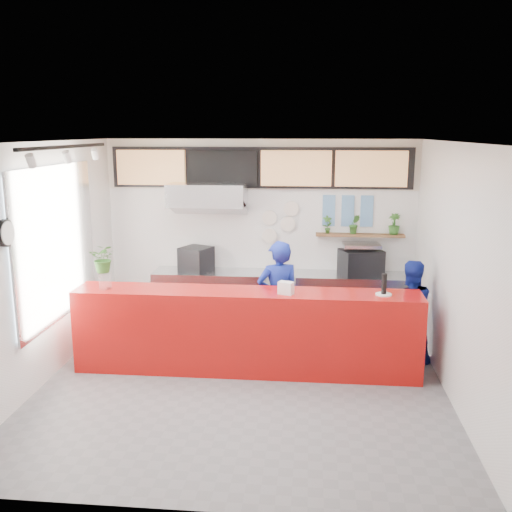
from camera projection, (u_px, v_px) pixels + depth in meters
The scene contains 45 objects.
floor at pixel (243, 383), 7.21m from camera, with size 5.00×5.00×0.00m, color slate.
ceiling at pixel (242, 142), 6.56m from camera, with size 5.00×5.00×0.00m, color silver.
wall_back at pixel (260, 232), 9.32m from camera, with size 5.00×5.00×0.00m, color white.
wall_left at pixel (44, 264), 7.12m from camera, with size 5.00×5.00×0.00m, color white.
wall_right at pixel (455, 273), 6.65m from camera, with size 5.00×5.00×0.00m, color white.
service_counter at pixel (246, 331), 7.48m from camera, with size 4.50×0.60×1.10m, color #A90F0C.
cream_band at pixel (260, 164), 9.07m from camera, with size 5.00×0.02×0.80m, color beige.
prep_bench at pixel (210, 298), 9.32m from camera, with size 1.80×0.60×0.90m, color #B2B5BA.
panini_oven at pixel (196, 259), 9.21m from camera, with size 0.44×0.44×0.39m, color black.
extraction_hood at pixel (208, 194), 8.91m from camera, with size 1.20×0.70×0.35m, color #B2B5BA.
hood_lip at pixel (208, 207), 8.95m from camera, with size 1.20×0.70×0.08m, color #B2B5BA.
right_bench at pixel (352, 302), 9.11m from camera, with size 1.80×0.60×0.90m, color #B2B5BA.
espresso_machine at pixel (361, 262), 8.96m from camera, with size 0.62×0.44×0.40m, color black.
espresso_tray at pixel (362, 245), 8.90m from camera, with size 0.57×0.39×0.05m, color #B3B6BA.
herb_shelf at pixel (360, 235), 9.07m from camera, with size 1.40×0.18×0.04m, color brown.
menu_board_far_left at pixel (151, 167), 9.14m from camera, with size 1.10×0.10×0.55m, color tan.
menu_board_mid_left at pixel (223, 168), 9.03m from camera, with size 1.10×0.10×0.55m, color black.
menu_board_mid_right at pixel (296, 168), 8.92m from camera, with size 1.10×0.10×0.55m, color tan.
menu_board_far_right at pixel (371, 169), 8.81m from camera, with size 1.10×0.10×0.55m, color tan.
soffit at pixel (260, 168), 9.05m from camera, with size 4.80×0.04×0.65m, color black.
window_pane at pixel (55, 243), 7.36m from camera, with size 0.04×2.20×1.90m, color silver.
window_frame at pixel (57, 243), 7.36m from camera, with size 0.03×2.30×2.00m, color #B2B5BA.
wall_clock_rim at pixel (5, 233), 6.12m from camera, with size 0.30×0.30×0.05m, color black.
wall_clock_face at pixel (8, 233), 6.12m from camera, with size 0.26×0.26×0.02m, color white.
track_rail at pixel (66, 147), 6.77m from camera, with size 0.05×2.40×0.04m, color black.
dec_plate_a at pixel (270, 218), 9.22m from camera, with size 0.24×0.24×0.03m, color silver.
dec_plate_b at pixel (288, 224), 9.21m from camera, with size 0.24×0.24×0.03m, color silver.
dec_plate_c at pixel (269, 236), 9.28m from camera, with size 0.24×0.24×0.03m, color silver.
dec_plate_d at pixel (291, 209), 9.15m from camera, with size 0.24×0.24×0.03m, color silver.
photo_frame_a at pixel (329, 203), 9.09m from camera, with size 0.20×0.02×0.25m, color #598CBF.
photo_frame_b at pixel (348, 203), 9.06m from camera, with size 0.20×0.02×0.25m, color #598CBF.
photo_frame_c at pixel (367, 203), 9.03m from camera, with size 0.20×0.02×0.25m, color #598CBF.
photo_frame_d at pixel (329, 218), 9.14m from camera, with size 0.20×0.02×0.25m, color #598CBF.
photo_frame_e at pixel (347, 219), 9.11m from camera, with size 0.20×0.02×0.25m, color #598CBF.
photo_frame_f at pixel (366, 219), 9.08m from camera, with size 0.20×0.02×0.25m, color #598CBF.
staff_center at pixel (278, 299), 7.95m from camera, with size 0.61×0.40×1.66m, color navy.
staff_right at pixel (409, 312), 7.76m from camera, with size 0.70×0.54×1.43m, color navy.
herb_a at pixel (327, 224), 9.08m from camera, with size 0.15×0.10×0.29m, color #316623.
herb_b at pixel (355, 224), 9.04m from camera, with size 0.17×0.14×0.31m, color #316623.
herb_d at pixel (394, 224), 8.98m from camera, with size 0.19×0.17×0.33m, color #316623.
glass_vase at pixel (105, 281), 7.45m from camera, with size 0.16×0.16×0.20m, color silver.
basil_vase at pixel (104, 258), 7.38m from camera, with size 0.34×0.29×0.38m, color #316623.
napkin_holder at pixel (286, 288), 7.20m from camera, with size 0.18×0.11×0.16m, color white.
white_plate at pixel (384, 294), 7.18m from camera, with size 0.20×0.20×0.02m, color white.
pepper_mill at pixel (384, 284), 7.15m from camera, with size 0.07×0.07×0.26m, color black.
Camera 1 is at (0.81, -6.65, 3.13)m, focal length 40.00 mm.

